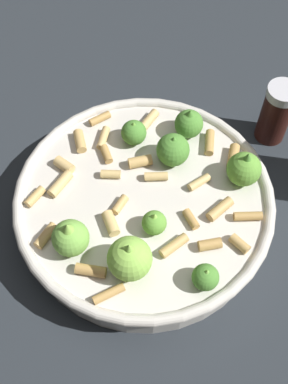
{
  "coord_description": "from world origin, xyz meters",
  "views": [
    {
      "loc": [
        -0.25,
        0.12,
        0.51
      ],
      "look_at": [
        0.0,
        0.0,
        0.06
      ],
      "focal_mm": 44.14,
      "sensor_mm": 36.0,
      "label": 1
    }
  ],
  "objects": [
    {
      "name": "ground_plane",
      "position": [
        0.0,
        0.0,
        0.0
      ],
      "size": [
        2.4,
        2.4,
        0.0
      ],
      "primitive_type": "plane",
      "color": "#23282D"
    },
    {
      "name": "pepper_shaker",
      "position": [
        0.04,
        -0.21,
        0.04
      ],
      "size": [
        0.04,
        0.04,
        0.09
      ],
      "color": "#33140F",
      "rests_on": "ground"
    },
    {
      "name": "cooking_pan",
      "position": [
        -0.0,
        -0.0,
        0.03
      ],
      "size": [
        0.3,
        0.3,
        0.1
      ],
      "color": "beige",
      "rests_on": "ground"
    }
  ]
}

